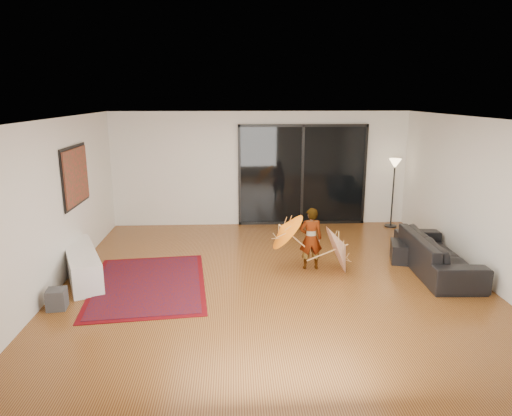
{
  "coord_description": "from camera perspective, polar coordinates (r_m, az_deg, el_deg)",
  "views": [
    {
      "loc": [
        -0.64,
        -7.2,
        3.06
      ],
      "look_at": [
        -0.25,
        0.67,
        1.1
      ],
      "focal_mm": 32.0,
      "sensor_mm": 36.0,
      "label": 1
    }
  ],
  "objects": [
    {
      "name": "floor",
      "position": [
        7.85,
        2.06,
        -8.99
      ],
      "size": [
        7.0,
        7.0,
        0.0
      ],
      "primitive_type": "plane",
      "color": "brown",
      "rests_on": "ground"
    },
    {
      "name": "ceiling",
      "position": [
        7.24,
        2.25,
        11.1
      ],
      "size": [
        7.0,
        7.0,
        0.0
      ],
      "primitive_type": "plane",
      "rotation": [
        3.14,
        0.0,
        0.0
      ],
      "color": "white",
      "rests_on": "wall_back"
    },
    {
      "name": "wall_back",
      "position": [
        10.86,
        0.56,
        4.9
      ],
      "size": [
        7.0,
        0.0,
        7.0
      ],
      "primitive_type": "plane",
      "rotation": [
        1.57,
        0.0,
        0.0
      ],
      "color": "silver",
      "rests_on": "floor"
    },
    {
      "name": "wall_front",
      "position": [
        4.13,
        6.4,
        -10.59
      ],
      "size": [
        7.0,
        0.0,
        7.0
      ],
      "primitive_type": "plane",
      "rotation": [
        -1.57,
        0.0,
        0.0
      ],
      "color": "silver",
      "rests_on": "floor"
    },
    {
      "name": "wall_left",
      "position": [
        7.94,
        -23.91,
        0.3
      ],
      "size": [
        0.0,
        7.0,
        7.0
      ],
      "primitive_type": "plane",
      "rotation": [
        1.57,
        0.0,
        1.57
      ],
      "color": "silver",
      "rests_on": "floor"
    },
    {
      "name": "wall_right",
      "position": [
        8.48,
        26.43,
        0.85
      ],
      "size": [
        0.0,
        7.0,
        7.0
      ],
      "primitive_type": "plane",
      "rotation": [
        1.57,
        0.0,
        -1.57
      ],
      "color": "silver",
      "rests_on": "floor"
    },
    {
      "name": "sliding_door",
      "position": [
        10.95,
        5.81,
        4.11
      ],
      "size": [
        3.06,
        0.07,
        2.4
      ],
      "color": "black",
      "rests_on": "wall_back"
    },
    {
      "name": "painting",
      "position": [
        8.79,
        -21.61,
        3.75
      ],
      "size": [
        0.04,
        1.28,
        1.08
      ],
      "color": "black",
      "rests_on": "wall_left"
    },
    {
      "name": "media_console",
      "position": [
        8.39,
        -20.95,
        -6.54
      ],
      "size": [
        1.15,
        1.86,
        0.51
      ],
      "primitive_type": "cube",
      "rotation": [
        0.0,
        0.0,
        0.41
      ],
      "color": "white",
      "rests_on": "floor"
    },
    {
      "name": "speaker",
      "position": [
        7.41,
        -23.64,
        -10.38
      ],
      "size": [
        0.3,
        0.3,
        0.3
      ],
      "primitive_type": "cube",
      "rotation": [
        0.0,
        0.0,
        0.12
      ],
      "color": "#424244",
      "rests_on": "floor"
    },
    {
      "name": "persian_rug",
      "position": [
        7.87,
        -13.28,
        -9.24
      ],
      "size": [
        2.09,
        2.73,
        0.02
      ],
      "rotation": [
        0.0,
        0.0,
        0.1
      ],
      "color": "#59070D",
      "rests_on": "floor"
    },
    {
      "name": "sofa",
      "position": [
        8.73,
        21.69,
        -5.32
      ],
      "size": [
        0.97,
        2.27,
        0.65
      ],
      "primitive_type": "imported",
      "rotation": [
        0.0,
        0.0,
        1.53
      ],
      "color": "black",
      "rests_on": "floor"
    },
    {
      "name": "ottoman",
      "position": [
        9.1,
        18.49,
        -5.26
      ],
      "size": [
        0.77,
        0.77,
        0.36
      ],
      "primitive_type": "cube",
      "rotation": [
        0.0,
        0.0,
        -0.27
      ],
      "color": "black",
      "rests_on": "floor"
    },
    {
      "name": "floor_lamp",
      "position": [
        11.11,
        16.91,
        4.15
      ],
      "size": [
        0.28,
        0.28,
        1.63
      ],
      "color": "black",
      "rests_on": "floor"
    },
    {
      "name": "child",
      "position": [
        8.22,
        6.86,
        -3.8
      ],
      "size": [
        0.41,
        0.27,
        1.13
      ],
      "primitive_type": "imported",
      "rotation": [
        0.0,
        0.0,
        3.14
      ],
      "color": "#999999",
      "rests_on": "floor"
    },
    {
      "name": "parasol_orange",
      "position": [
        8.05,
        3.08,
        -2.85
      ],
      "size": [
        0.64,
        0.77,
        0.85
      ],
      "rotation": [
        0.0,
        -0.84,
        0.0
      ],
      "color": "orange",
      "rests_on": "child"
    },
    {
      "name": "parasol_white",
      "position": [
        8.22,
        11.16,
        -4.42
      ],
      "size": [
        0.52,
        0.88,
        0.93
      ],
      "rotation": [
        0.0,
        1.19,
        0.0
      ],
      "color": "silver",
      "rests_on": "floor"
    }
  ]
}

